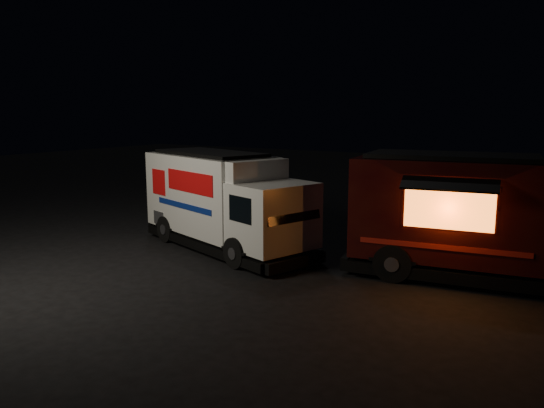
{
  "coord_description": "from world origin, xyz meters",
  "views": [
    {
      "loc": [
        8.25,
        -10.06,
        4.13
      ],
      "look_at": [
        0.67,
        2.0,
        1.63
      ],
      "focal_mm": 35.0,
      "sensor_mm": 36.0,
      "label": 1
    }
  ],
  "objects": [
    {
      "name": "ground",
      "position": [
        0.0,
        0.0,
        0.0
      ],
      "size": [
        80.0,
        80.0,
        0.0
      ],
      "primitive_type": "plane",
      "color": "black",
      "rests_on": "ground"
    },
    {
      "name": "white_truck",
      "position": [
        -1.22,
        2.46,
        1.45
      ],
      "size": [
        6.78,
        4.07,
        2.91
      ],
      "primitive_type": null,
      "rotation": [
        0.0,
        0.0,
        -0.32
      ],
      "color": "silver",
      "rests_on": "ground"
    },
    {
      "name": "red_truck",
      "position": [
        5.94,
        3.46,
        1.55
      ],
      "size": [
        6.95,
        3.41,
        3.1
      ],
      "primitive_type": null,
      "rotation": [
        0.0,
        0.0,
        0.15
      ],
      "color": "#330E09",
      "rests_on": "ground"
    }
  ]
}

